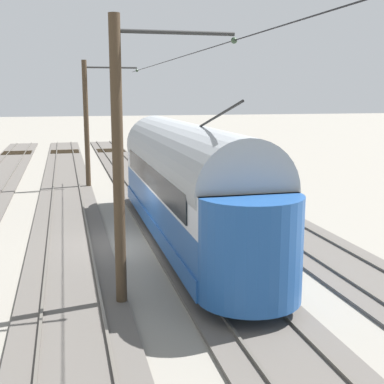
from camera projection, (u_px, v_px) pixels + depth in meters
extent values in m
plane|color=gray|center=(130.00, 246.00, 18.30)|extent=(220.00, 220.00, 0.00)
cube|color=#56514C|center=(292.00, 233.00, 19.76)|extent=(2.80, 80.00, 0.10)
cube|color=#59544C|center=(275.00, 232.00, 19.58)|extent=(0.07, 80.00, 0.08)
cube|color=#59544C|center=(309.00, 230.00, 19.92)|extent=(0.07, 80.00, 0.08)
cube|color=#2D2316|center=(153.00, 148.00, 50.26)|extent=(2.50, 0.24, 0.08)
cube|color=#2D2316|center=(154.00, 149.00, 49.64)|extent=(2.50, 0.24, 0.08)
cube|color=#2D2316|center=(155.00, 149.00, 49.02)|extent=(2.50, 0.24, 0.08)
cube|color=#2D2316|center=(156.00, 150.00, 48.40)|extent=(2.50, 0.24, 0.08)
cube|color=#2D2316|center=(157.00, 151.00, 47.78)|extent=(2.50, 0.24, 0.08)
cube|color=#56514C|center=(187.00, 240.00, 18.78)|extent=(2.80, 80.00, 0.10)
cube|color=#59544C|center=(167.00, 239.00, 18.59)|extent=(0.07, 80.00, 0.08)
cube|color=#59544C|center=(206.00, 237.00, 18.93)|extent=(0.07, 80.00, 0.08)
cube|color=#2D2316|center=(110.00, 149.00, 49.28)|extent=(2.50, 0.24, 0.08)
cube|color=#2D2316|center=(110.00, 150.00, 48.66)|extent=(2.50, 0.24, 0.08)
cube|color=#2D2316|center=(111.00, 150.00, 48.04)|extent=(2.50, 0.24, 0.08)
cube|color=#2D2316|center=(111.00, 151.00, 47.42)|extent=(2.50, 0.24, 0.08)
cube|color=#2D2316|center=(112.00, 152.00, 46.80)|extent=(2.50, 0.24, 0.08)
cube|color=#56514C|center=(69.00, 248.00, 17.79)|extent=(2.80, 80.00, 0.10)
cube|color=#59544C|center=(48.00, 247.00, 17.61)|extent=(0.07, 80.00, 0.08)
cube|color=#59544C|center=(90.00, 245.00, 17.95)|extent=(0.07, 80.00, 0.08)
cube|color=#2D2316|center=(65.00, 150.00, 48.29)|extent=(2.50, 0.24, 0.08)
cube|color=#2D2316|center=(65.00, 151.00, 47.67)|extent=(2.50, 0.24, 0.08)
cube|color=#2D2316|center=(65.00, 152.00, 47.05)|extent=(2.50, 0.24, 0.08)
cube|color=#2D2316|center=(65.00, 152.00, 46.43)|extent=(2.50, 0.24, 0.08)
cube|color=#2D2316|center=(65.00, 153.00, 45.81)|extent=(2.50, 0.24, 0.08)
cube|color=#2D2316|center=(18.00, 151.00, 47.30)|extent=(2.50, 0.24, 0.08)
cube|color=#2D2316|center=(18.00, 152.00, 46.68)|extent=(2.50, 0.24, 0.08)
cube|color=#2D2316|center=(17.00, 153.00, 46.07)|extent=(2.50, 0.24, 0.08)
cube|color=#2D2316|center=(16.00, 154.00, 45.45)|extent=(2.50, 0.24, 0.08)
cube|color=#2D2316|center=(16.00, 154.00, 44.83)|extent=(2.50, 0.24, 0.08)
cube|color=#1E4C93|center=(186.00, 223.00, 18.71)|extent=(2.65, 13.20, 0.55)
cube|color=#1E4C93|center=(186.00, 202.00, 18.57)|extent=(2.55, 13.20, 0.95)
cube|color=silver|center=(186.00, 175.00, 18.38)|extent=(2.55, 13.20, 1.05)
cylinder|color=#999EA3|center=(186.00, 160.00, 18.29)|extent=(2.65, 12.93, 2.65)
cylinder|color=#1E4C93|center=(155.00, 170.00, 24.77)|extent=(2.55, 2.55, 2.55)
cylinder|color=#1E4C93|center=(249.00, 247.00, 12.28)|extent=(2.55, 2.55, 2.55)
cube|color=black|center=(151.00, 147.00, 25.66)|extent=(1.63, 0.08, 0.36)
cube|color=black|center=(151.00, 153.00, 25.75)|extent=(1.73, 0.06, 0.80)
cube|color=black|center=(221.00, 174.00, 18.69)|extent=(0.04, 11.09, 0.80)
cube|color=black|center=(150.00, 176.00, 18.08)|extent=(0.04, 11.09, 0.80)
cylinder|color=silver|center=(151.00, 171.00, 26.02)|extent=(0.24, 0.06, 0.24)
cube|color=gray|center=(151.00, 189.00, 26.13)|extent=(1.94, 0.12, 0.20)
cylinder|color=black|center=(219.00, 115.00, 14.19)|extent=(0.07, 3.95, 0.90)
cylinder|color=black|center=(180.00, 202.00, 22.94)|extent=(0.10, 0.76, 0.76)
cylinder|color=black|center=(148.00, 204.00, 22.60)|extent=(0.10, 0.76, 0.76)
cylinder|color=black|center=(244.00, 261.00, 14.88)|extent=(0.10, 0.76, 0.76)
cylinder|color=black|center=(196.00, 265.00, 14.54)|extent=(0.10, 0.76, 0.76)
cylinder|color=#423323|center=(86.00, 125.00, 29.00)|extent=(0.28, 0.28, 7.15)
cylinder|color=#2D2D2D|center=(111.00, 68.00, 28.75)|extent=(2.92, 0.10, 0.10)
sphere|color=#334733|center=(137.00, 71.00, 29.13)|extent=(0.16, 0.16, 0.16)
cylinder|color=#423323|center=(118.00, 166.00, 12.54)|extent=(0.28, 0.28, 7.15)
cylinder|color=#2D2D2D|center=(176.00, 32.00, 12.29)|extent=(2.92, 0.10, 0.10)
sphere|color=#334733|center=(234.00, 40.00, 12.66)|extent=(0.16, 0.16, 0.16)
cylinder|color=black|center=(234.00, 40.00, 12.66)|extent=(0.03, 38.54, 0.03)
cylinder|color=black|center=(111.00, 68.00, 28.75)|extent=(2.92, 0.02, 0.02)
cylinder|color=black|center=(222.00, 170.00, 32.57)|extent=(0.08, 0.08, 1.10)
cylinder|color=red|center=(223.00, 160.00, 32.44)|extent=(0.30, 0.30, 0.03)
cylinder|color=#262626|center=(220.00, 173.00, 32.57)|extent=(0.33, 0.04, 0.54)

